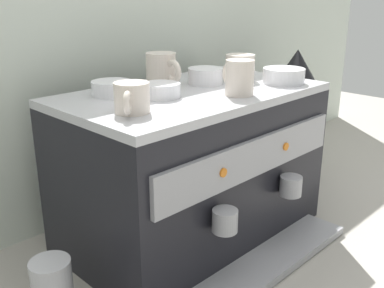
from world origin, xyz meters
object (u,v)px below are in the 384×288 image
Objects in this scene: ceramic_bowl_2 at (112,89)px; coffee_grinder at (293,116)px; ceramic_cup_1 at (239,77)px; ceramic_cup_0 at (162,69)px; ceramic_bowl_1 at (205,76)px; ceramic_cup_2 at (239,67)px; ceramic_bowl_3 at (284,76)px; ceramic_cup_3 at (132,98)px; ceramic_bowl_0 at (161,90)px; espresso_machine at (193,166)px.

ceramic_bowl_2 is 0.77m from coffee_grinder.
ceramic_cup_1 is 0.59m from coffee_grinder.
ceramic_bowl_1 is at bearing -38.76° from ceramic_cup_0.
ceramic_bowl_3 is (0.05, -0.11, -0.02)m from ceramic_cup_2.
coffee_grinder is at bearing 26.37° from ceramic_bowl_3.
ceramic_cup_3 is 0.84m from coffee_grinder.
ceramic_cup_1 is 1.16× the size of ceramic_cup_3.
ceramic_bowl_1 is 0.26m from ceramic_bowl_2.
ceramic_bowl_1 is at bearing 16.81° from ceramic_cup_3.
ceramic_cup_3 is 0.21× the size of coffee_grinder.
ceramic_cup_3 reaches higher than ceramic_bowl_2.
ceramic_cup_0 is 0.14m from ceramic_bowl_0.
ceramic_cup_3 is (-0.23, -0.17, -0.01)m from ceramic_cup_0.
coffee_grinder is at bearing 7.10° from ceramic_cup_2.
coffee_grinder reaches higher than ceramic_bowl_0.
ceramic_bowl_2 is at bearing 166.15° from ceramic_cup_2.
ceramic_bowl_0 is (-0.10, -0.10, -0.03)m from ceramic_cup_0.
ceramic_bowl_0 is (-0.10, 0.00, 0.22)m from espresso_machine.
coffee_grinder reaches higher than espresso_machine.
ceramic_bowl_2 is (-0.17, -0.01, -0.03)m from ceramic_cup_0.
coffee_grinder is (0.32, 0.16, -0.21)m from ceramic_bowl_3.
ceramic_bowl_1 is (0.32, 0.10, -0.01)m from ceramic_cup_3.
ceramic_cup_1 is at bearing -67.97° from espresso_machine.
ceramic_cup_1 is at bearing -178.88° from ceramic_bowl_3.
ceramic_cup_0 is at bearing 174.81° from coffee_grinder.
ceramic_cup_3 is at bearing -163.19° from ceramic_bowl_1.
ceramic_bowl_0 reaches higher than espresso_machine.
ceramic_bowl_1 is at bearing 166.28° from ceramic_cup_2.
ceramic_bowl_1 reaches higher than ceramic_bowl_2.
ceramic_cup_2 is 1.14× the size of ceramic_bowl_0.
ceramic_cup_1 is 0.15m from ceramic_bowl_1.
ceramic_bowl_0 is at bearing -178.90° from ceramic_cup_2.
ceramic_bowl_3 is at bearing 1.12° from ceramic_cup_1.
espresso_machine is at bearing -86.74° from ceramic_cup_0.
ceramic_bowl_2 is at bearing 67.67° from ceramic_cup_3.
ceramic_bowl_1 is 0.21m from ceramic_bowl_3.
ceramic_cup_2 is at bearing -13.85° from ceramic_bowl_2.
ceramic_bowl_2 is at bearing 126.62° from ceramic_bowl_0.
ceramic_cup_1 reaches higher than coffee_grinder.
ceramic_cup_0 is 0.22m from ceramic_cup_2.
ceramic_cup_3 is at bearing -165.82° from espresso_machine.
ceramic_cup_2 is at bearing 38.51° from ceramic_cup_1.
espresso_machine is 5.41× the size of ceramic_cup_0.
coffee_grinder is at bearing 8.31° from ceramic_cup_3.
ceramic_bowl_3 is 0.42m from coffee_grinder.
ceramic_cup_3 is at bearing -112.33° from ceramic_bowl_2.
ceramic_cup_1 is at bearing -105.37° from ceramic_bowl_1.
ceramic_bowl_2 is (-0.07, 0.10, 0.00)m from ceramic_bowl_0.
ceramic_bowl_1 reaches higher than ceramic_bowl_3.
coffee_grinder is (0.52, 0.16, -0.23)m from ceramic_cup_1.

